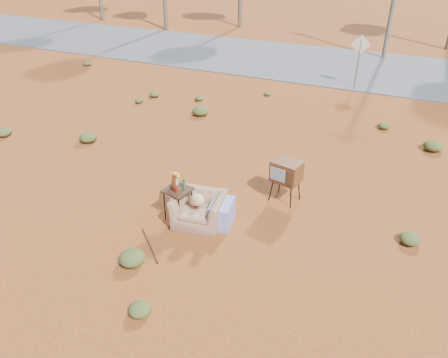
% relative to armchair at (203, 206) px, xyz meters
% --- Properties ---
extents(ground, '(140.00, 140.00, 0.00)m').
position_rel_armchair_xyz_m(ground, '(-0.10, -0.62, -0.46)').
color(ground, '#964A1E').
rests_on(ground, ground).
extents(highway, '(140.00, 7.00, 0.04)m').
position_rel_armchair_xyz_m(highway, '(-0.10, 14.38, -0.44)').
color(highway, '#565659').
rests_on(highway, ground).
extents(armchair, '(1.39, 1.02, 0.98)m').
position_rel_armchair_xyz_m(armchair, '(0.00, 0.00, 0.00)').
color(armchair, '#977052').
rests_on(armchair, ground).
extents(tv_unit, '(0.77, 0.67, 1.09)m').
position_rel_armchair_xyz_m(tv_unit, '(1.40, 1.71, 0.35)').
color(tv_unit, black).
rests_on(tv_unit, ground).
extents(side_table, '(0.65, 0.65, 1.11)m').
position_rel_armchair_xyz_m(side_table, '(-0.63, -0.04, 0.37)').
color(side_table, '#3B2715').
rests_on(side_table, ground).
extents(rusty_bar, '(0.98, 0.90, 0.03)m').
position_rel_armchair_xyz_m(rusty_bar, '(-0.67, -1.23, -0.44)').
color(rusty_bar, '#512C15').
rests_on(rusty_bar, ground).
extents(road_sign, '(0.78, 0.06, 2.19)m').
position_rel_armchair_xyz_m(road_sign, '(1.40, 11.38, 1.05)').
color(road_sign, brown).
rests_on(road_sign, ground).
extents(scrub_patch, '(17.49, 8.07, 0.33)m').
position_rel_armchair_xyz_m(scrub_patch, '(-0.93, 3.79, -0.32)').
color(scrub_patch, '#4C5425').
rests_on(scrub_patch, ground).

